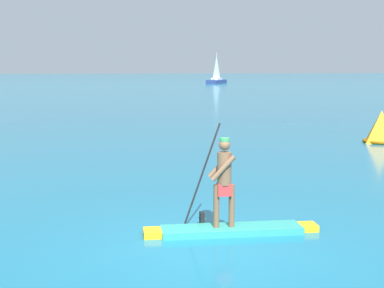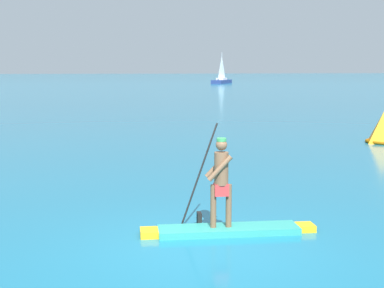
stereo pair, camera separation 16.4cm
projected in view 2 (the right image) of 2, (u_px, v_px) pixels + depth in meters
The scene contains 4 objects.
ground at pixel (203, 248), 9.46m from camera, with size 440.00×440.00×0.00m, color #196B8C.
paddleboarder_mid_center at pixel (225, 214), 10.26m from camera, with size 3.28×0.87×2.04m.
race_marker_buoy at pixel (384, 128), 22.37m from camera, with size 1.50×1.50×1.31m.
sailboat_right_horizon at pixel (222, 80), 99.10m from camera, with size 4.84×6.45×5.50m.
Camera 2 is at (-1.60, -8.98, 3.08)m, focal length 51.90 mm.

